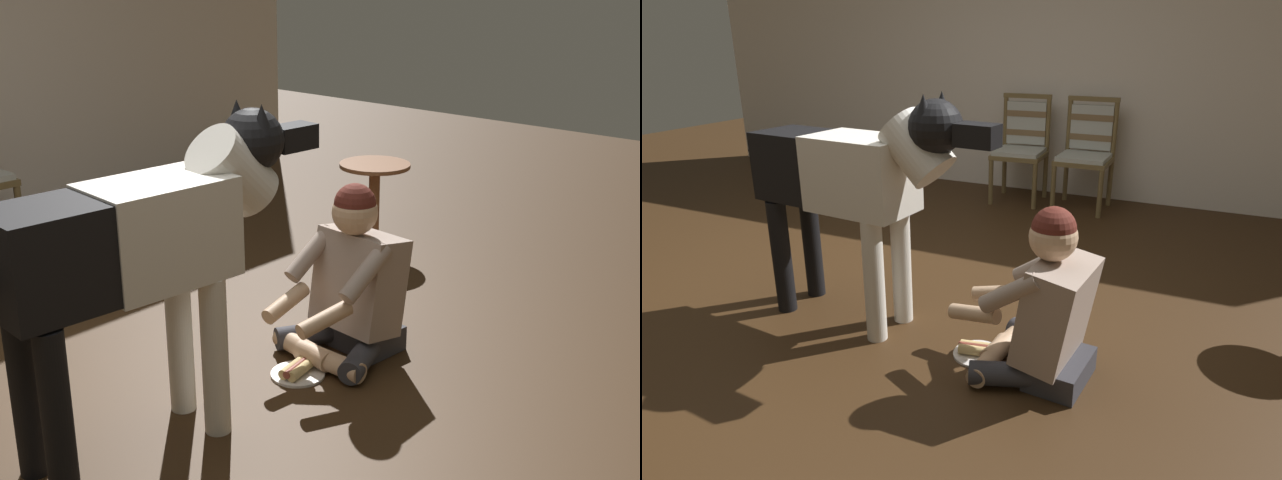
# 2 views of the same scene
# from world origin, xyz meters

# --- Properties ---
(ground_plane) EXTENTS (13.35, 13.35, 0.00)m
(ground_plane) POSITION_xyz_m (0.00, 0.00, 0.00)
(ground_plane) COLOR #372311
(person_sitting_on_floor) EXTENTS (0.66, 0.58, 0.82)m
(person_sitting_on_floor) POSITION_xyz_m (1.12, -0.28, 0.34)
(person_sitting_on_floor) COLOR #323238
(person_sitting_on_floor) RESTS_ON ground
(large_dog) EXTENTS (1.55, 0.40, 1.26)m
(large_dog) POSITION_xyz_m (0.05, -0.19, 0.80)
(large_dog) COLOR silver
(large_dog) RESTS_ON ground
(hot_dog_on_plate) EXTENTS (0.25, 0.25, 0.06)m
(hot_dog_on_plate) POSITION_xyz_m (0.78, -0.25, 0.03)
(hot_dog_on_plate) COLOR silver
(hot_dog_on_plate) RESTS_ON ground
(round_side_table) EXTENTS (0.45, 0.45, 0.54)m
(round_side_table) POSITION_xyz_m (2.40, 0.58, 0.33)
(round_side_table) COLOR brown
(round_side_table) RESTS_ON ground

